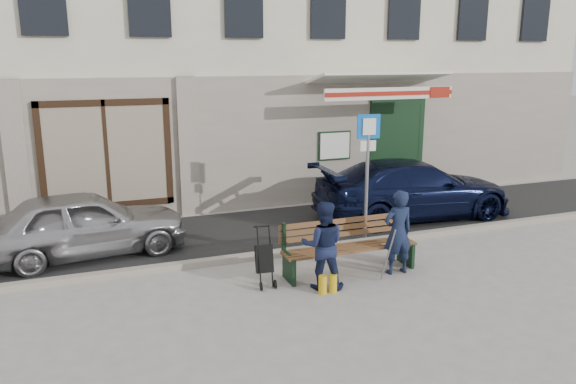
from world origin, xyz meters
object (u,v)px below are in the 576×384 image
car_silver (84,224)px  car_navy (413,189)px  parking_sign (368,158)px  man (398,232)px  stroller (264,260)px  woman (323,245)px  bench (347,247)px

car_silver → car_navy: 7.15m
parking_sign → man: bearing=-95.1°
car_navy → parking_sign: 2.36m
man → stroller: bearing=-6.8°
man → woman: man is taller
parking_sign → woman: bearing=-127.6°
woman → car_silver: bearing=-18.4°
parking_sign → bench: size_ratio=1.07×
woman → parking_sign: bearing=-112.5°
parking_sign → stroller: size_ratio=2.61×
car_navy → bench: bearing=133.3°
parking_sign → woman: (-1.79, -1.90, -0.98)m
car_navy → man: man is taller
car_navy → stroller: 5.15m
car_silver → parking_sign: parking_sign is taller
car_silver → man: 5.72m
woman → stroller: bearing=-5.4°
bench → woman: size_ratio=1.66×
man → woman: (-1.45, -0.12, -0.02)m
car_silver → man: (5.00, -2.78, 0.11)m
man → stroller: (-2.30, 0.29, -0.30)m
man → woman: size_ratio=1.02×
parking_sign → stroller: bearing=-145.0°
parking_sign → stroller: 3.28m
car_navy → stroller: car_navy is taller
bench → parking_sign: bearing=52.1°
bench → woman: 0.83m
car_navy → woman: bearing=132.1°
car_navy → man: size_ratio=3.15×
woman → stroller: (-0.85, 0.42, -0.29)m
car_silver → stroller: 3.68m
car_silver → bench: (4.21, -2.47, -0.17)m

